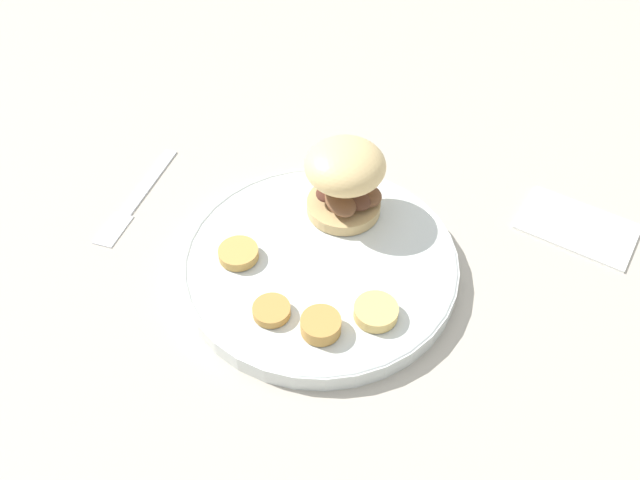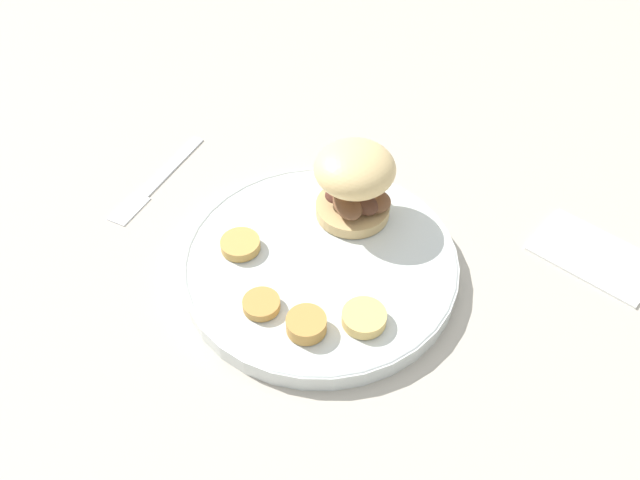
# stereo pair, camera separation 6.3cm
# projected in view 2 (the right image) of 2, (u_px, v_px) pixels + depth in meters

# --- Properties ---
(ground_plane) EXTENTS (4.00, 4.00, 0.00)m
(ground_plane) POSITION_uv_depth(u_px,v_px,m) (320.00, 270.00, 0.66)
(ground_plane) COLOR #B2A899
(dinner_plate) EXTENTS (0.29, 0.29, 0.02)m
(dinner_plate) POSITION_uv_depth(u_px,v_px,m) (320.00, 263.00, 0.65)
(dinner_plate) COLOR silver
(dinner_plate) RESTS_ON ground_plane
(sandwich) EXTENTS (0.09, 0.09, 0.09)m
(sandwich) POSITION_uv_depth(u_px,v_px,m) (353.00, 181.00, 0.65)
(sandwich) COLOR tan
(sandwich) RESTS_ON dinner_plate
(potato_round_0) EXTENTS (0.04, 0.04, 0.01)m
(potato_round_0) POSITION_uv_depth(u_px,v_px,m) (261.00, 304.00, 0.60)
(potato_round_0) COLOR #BC8942
(potato_round_0) RESTS_ON dinner_plate
(potato_round_1) EXTENTS (0.04, 0.04, 0.01)m
(potato_round_1) POSITION_uv_depth(u_px,v_px,m) (364.00, 318.00, 0.58)
(potato_round_1) COLOR #DBB766
(potato_round_1) RESTS_ON dinner_plate
(potato_round_2) EXTENTS (0.04, 0.04, 0.02)m
(potato_round_2) POSITION_uv_depth(u_px,v_px,m) (306.00, 324.00, 0.58)
(potato_round_2) COLOR #BC8942
(potato_round_2) RESTS_ON dinner_plate
(potato_round_3) EXTENTS (0.04, 0.04, 0.01)m
(potato_round_3) POSITION_uv_depth(u_px,v_px,m) (240.00, 244.00, 0.65)
(potato_round_3) COLOR tan
(potato_round_3) RESTS_ON dinner_plate
(fork) EXTENTS (0.17, 0.03, 0.00)m
(fork) POSITION_uv_depth(u_px,v_px,m) (158.00, 179.00, 0.76)
(fork) COLOR silver
(fork) RESTS_ON ground_plane
(napkin) EXTENTS (0.10, 0.14, 0.01)m
(napkin) POSITION_uv_depth(u_px,v_px,m) (595.00, 255.00, 0.67)
(napkin) COLOR white
(napkin) RESTS_ON ground_plane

